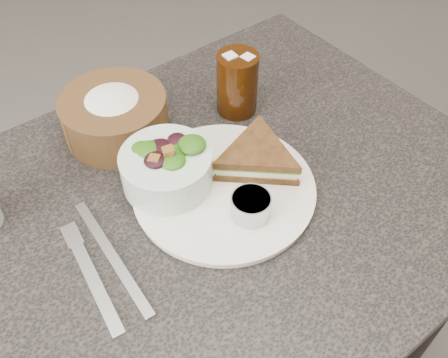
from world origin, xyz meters
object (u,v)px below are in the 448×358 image
at_px(dining_table, 200,320).
at_px(sandwich, 257,157).
at_px(salad_bowl, 166,164).
at_px(cola_glass, 237,81).
at_px(dressing_ramekin, 251,206).
at_px(dinner_plate, 224,189).
at_px(bread_basket, 114,110).

height_order(dining_table, sandwich, sandwich).
bearing_deg(dining_table, salad_bowl, 91.87).
relative_size(dining_table, cola_glass, 7.84).
distance_m(salad_bowl, cola_glass, 0.22).
xyz_separation_m(dining_table, dressing_ramekin, (0.06, -0.07, 0.41)).
height_order(sandwich, cola_glass, cola_glass).
distance_m(dining_table, dinner_plate, 0.39).
distance_m(dressing_ramekin, bread_basket, 0.30).
relative_size(dining_table, dinner_plate, 3.50).
bearing_deg(cola_glass, dinner_plate, -134.18).
bearing_deg(sandwich, salad_bowl, -162.03).
height_order(dressing_ramekin, cola_glass, cola_glass).
height_order(sandwich, salad_bowl, salad_bowl).
xyz_separation_m(dinner_plate, dressing_ramekin, (-0.00, -0.07, 0.02)).
distance_m(dining_table, bread_basket, 0.48).
xyz_separation_m(bread_basket, cola_glass, (0.21, -0.08, 0.01)).
relative_size(salad_bowl, dressing_ramekin, 2.34).
height_order(dining_table, cola_glass, cola_glass).
height_order(salad_bowl, cola_glass, cola_glass).
bearing_deg(dining_table, sandwich, 0.44).
xyz_separation_m(sandwich, salad_bowl, (-0.13, 0.06, 0.02)).
distance_m(dinner_plate, dressing_ramekin, 0.07).
bearing_deg(bread_basket, dressing_ramekin, -77.87).
bearing_deg(cola_glass, bread_basket, 159.59).
height_order(dressing_ramekin, bread_basket, bread_basket).
distance_m(sandwich, dressing_ramekin, 0.10).
bearing_deg(dining_table, dressing_ramekin, -48.62).
bearing_deg(dressing_ramekin, dinner_plate, 88.52).
bearing_deg(dressing_ramekin, salad_bowl, 115.80).
bearing_deg(dinner_plate, dressing_ramekin, -91.48).
bearing_deg(dressing_ramekin, sandwich, 44.43).
distance_m(bread_basket, cola_glass, 0.22).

